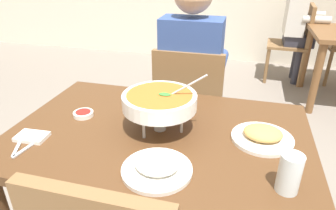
% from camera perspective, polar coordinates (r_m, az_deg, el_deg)
% --- Properties ---
extents(dining_table_main, '(1.22, 0.82, 0.73)m').
position_cam_1_polar(dining_table_main, '(1.31, -1.71, -9.23)').
color(dining_table_main, '#51331C').
rests_on(dining_table_main, ground_plane).
extents(chair_diner_main, '(0.44, 0.44, 0.90)m').
position_cam_1_polar(chair_diner_main, '(1.95, 4.13, -0.21)').
color(chair_diner_main, brown).
rests_on(chair_diner_main, ground_plane).
extents(diner_main, '(0.40, 0.45, 1.31)m').
position_cam_1_polar(diner_main, '(1.88, 4.55, 6.65)').
color(diner_main, '#2D2D38').
rests_on(diner_main, ground_plane).
extents(curry_bowl, '(0.33, 0.30, 0.26)m').
position_cam_1_polar(curry_bowl, '(1.20, -1.53, 0.65)').
color(curry_bowl, silver).
rests_on(curry_bowl, dining_table_main).
extents(rice_plate, '(0.24, 0.24, 0.06)m').
position_cam_1_polar(rice_plate, '(1.02, -2.13, -11.65)').
color(rice_plate, white).
rests_on(rice_plate, dining_table_main).
extents(appetizer_plate, '(0.24, 0.24, 0.06)m').
position_cam_1_polar(appetizer_plate, '(1.24, 17.52, -5.58)').
color(appetizer_plate, white).
rests_on(appetizer_plate, dining_table_main).
extents(sauce_dish, '(0.09, 0.09, 0.02)m').
position_cam_1_polar(sauce_dish, '(1.41, -15.78, -1.60)').
color(sauce_dish, white).
rests_on(sauce_dish, dining_table_main).
extents(napkin_folded, '(0.12, 0.09, 0.02)m').
position_cam_1_polar(napkin_folded, '(1.31, -24.43, -5.49)').
color(napkin_folded, white).
rests_on(napkin_folded, dining_table_main).
extents(fork_utensil, '(0.08, 0.16, 0.01)m').
position_cam_1_polar(fork_utensil, '(1.30, -26.41, -6.58)').
color(fork_utensil, silver).
rests_on(fork_utensil, dining_table_main).
extents(spoon_utensil, '(0.04, 0.17, 0.01)m').
position_cam_1_polar(spoon_utensil, '(1.27, -24.68, -7.00)').
color(spoon_utensil, silver).
rests_on(spoon_utensil, dining_table_main).
extents(drink_glass, '(0.07, 0.07, 0.13)m').
position_cam_1_polar(drink_glass, '(1.00, 22.02, -12.23)').
color(drink_glass, silver).
rests_on(drink_glass, dining_table_main).
extents(chair_bg_middle, '(0.47, 0.47, 0.90)m').
position_cam_1_polar(chair_bg_middle, '(3.88, 23.20, 11.43)').
color(chair_bg_middle, brown).
rests_on(chair_bg_middle, ground_plane).
extents(patron_bg_middle, '(0.45, 0.40, 1.31)m').
position_cam_1_polar(patron_bg_middle, '(3.83, 23.51, 14.86)').
color(patron_bg_middle, '#2D2D38').
rests_on(patron_bg_middle, ground_plane).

